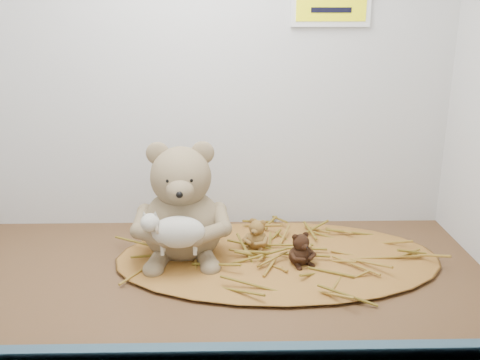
{
  "coord_description": "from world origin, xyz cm",
  "views": [
    {
      "loc": [
        6.43,
        -97.77,
        51.42
      ],
      "look_at": [
        8.69,
        2.87,
        19.81
      ],
      "focal_mm": 40.0,
      "sensor_mm": 36.0,
      "label": 1
    }
  ],
  "objects_px": {
    "mini_teddy_tan": "(257,233)",
    "mini_teddy_brown": "(300,247)",
    "main_teddy": "(182,202)",
    "toy_lamb": "(178,232)"
  },
  "relations": [
    {
      "from": "mini_teddy_tan",
      "to": "mini_teddy_brown",
      "type": "relative_size",
      "value": 0.99
    },
    {
      "from": "mini_teddy_tan",
      "to": "mini_teddy_brown",
      "type": "height_order",
      "value": "same"
    },
    {
      "from": "mini_teddy_brown",
      "to": "main_teddy",
      "type": "bearing_deg",
      "value": 140.81
    },
    {
      "from": "main_teddy",
      "to": "mini_teddy_tan",
      "type": "xyz_separation_m",
      "value": [
        0.16,
        0.02,
        -0.08
      ]
    },
    {
      "from": "main_teddy",
      "to": "toy_lamb",
      "type": "xyz_separation_m",
      "value": [
        0.0,
        -0.09,
        -0.03
      ]
    },
    {
      "from": "main_teddy",
      "to": "toy_lamb",
      "type": "height_order",
      "value": "main_teddy"
    },
    {
      "from": "main_teddy",
      "to": "mini_teddy_tan",
      "type": "bearing_deg",
      "value": 3.71
    },
    {
      "from": "main_teddy",
      "to": "mini_teddy_tan",
      "type": "height_order",
      "value": "main_teddy"
    },
    {
      "from": "main_teddy",
      "to": "mini_teddy_brown",
      "type": "xyz_separation_m",
      "value": [
        0.25,
        -0.06,
        -0.08
      ]
    },
    {
      "from": "mini_teddy_tan",
      "to": "toy_lamb",
      "type": "bearing_deg",
      "value": -120.23
    }
  ]
}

